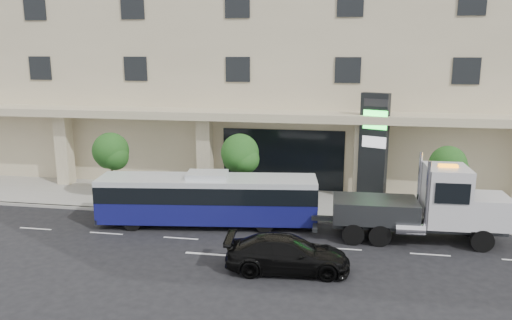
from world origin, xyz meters
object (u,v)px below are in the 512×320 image
(black_sedan, at_px, (287,254))
(signage_pylon, at_px, (373,148))
(city_bus, at_px, (208,198))
(tow_truck, at_px, (427,207))

(black_sedan, xyz_separation_m, signage_pylon, (3.99, 10.31, 2.75))
(black_sedan, bearing_deg, city_bus, 39.88)
(tow_truck, bearing_deg, black_sedan, -145.86)
(city_bus, relative_size, tow_truck, 1.25)
(city_bus, bearing_deg, black_sedan, -52.95)
(city_bus, distance_m, tow_truck, 11.17)
(black_sedan, relative_size, signage_pylon, 0.80)
(tow_truck, relative_size, signage_pylon, 1.42)
(black_sedan, bearing_deg, tow_truck, -58.73)
(tow_truck, height_order, signage_pylon, signage_pylon)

